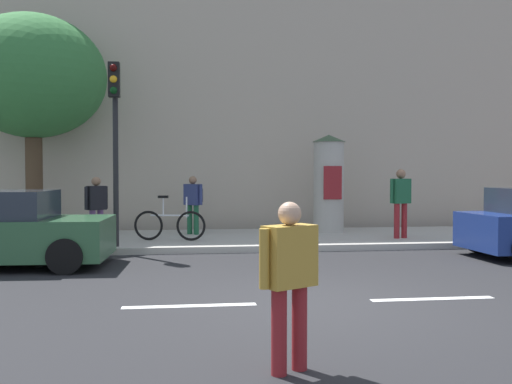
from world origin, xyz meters
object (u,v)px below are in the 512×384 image
(street_tree, at_px, (33,77))
(pedestrian_in_dark_shirt, at_px, (193,200))
(pedestrian_near_pole, at_px, (96,205))
(bicycle_leaning, at_px, (170,224))
(pedestrian_with_backpack, at_px, (289,273))
(pedestrian_with_bag, at_px, (401,197))
(poster_column, at_px, (329,183))
(traffic_light, at_px, (115,123))

(street_tree, height_order, pedestrian_in_dark_shirt, street_tree)
(pedestrian_near_pole, distance_m, bicycle_leaning, 1.79)
(pedestrian_with_backpack, height_order, pedestrian_with_bag, pedestrian_with_bag)
(poster_column, xyz_separation_m, pedestrian_in_dark_shirt, (-3.73, -0.12, -0.44))
(traffic_light, relative_size, pedestrian_near_pole, 2.61)
(poster_column, distance_m, pedestrian_near_pole, 6.31)
(pedestrian_with_backpack, xyz_separation_m, pedestrian_near_pole, (-2.93, 8.66, 0.15))
(traffic_light, relative_size, street_tree, 0.69)
(pedestrian_with_bag, xyz_separation_m, pedestrian_near_pole, (-7.41, -0.15, -0.13))
(pedestrian_near_pole, bearing_deg, street_tree, 130.55)
(street_tree, xyz_separation_m, pedestrian_with_bag, (9.34, -2.11, -3.14))
(traffic_light, xyz_separation_m, pedestrian_near_pole, (-0.52, 0.73, -1.84))
(traffic_light, height_order, pedestrian_with_bag, traffic_light)
(pedestrian_with_bag, distance_m, bicycle_leaning, 5.78)
(traffic_light, bearing_deg, pedestrian_in_dark_shirt, 54.77)
(traffic_light, bearing_deg, bicycle_leaning, 43.88)
(poster_column, distance_m, bicycle_leaning, 4.69)
(poster_column, relative_size, pedestrian_in_dark_shirt, 1.74)
(pedestrian_in_dark_shirt, bearing_deg, street_tree, 173.31)
(traffic_light, height_order, bicycle_leaning, traffic_light)
(pedestrian_in_dark_shirt, height_order, pedestrian_with_bag, pedestrian_with_bag)
(street_tree, bearing_deg, pedestrian_near_pole, -49.45)
(pedestrian_with_bag, xyz_separation_m, bicycle_leaning, (-5.74, 0.24, -0.64))
(street_tree, distance_m, pedestrian_with_backpack, 12.43)
(pedestrian_with_backpack, xyz_separation_m, pedestrian_with_bag, (4.48, 8.81, 0.28))
(street_tree, relative_size, pedestrian_in_dark_shirt, 3.75)
(pedestrian_with_backpack, relative_size, pedestrian_with_bag, 0.89)
(street_tree, bearing_deg, poster_column, -2.66)
(traffic_light, distance_m, bicycle_leaning, 2.84)
(poster_column, distance_m, street_tree, 8.42)
(street_tree, bearing_deg, bicycle_leaning, -27.46)
(poster_column, bearing_deg, bicycle_leaning, -160.91)
(poster_column, bearing_deg, pedestrian_in_dark_shirt, -178.10)
(traffic_light, xyz_separation_m, poster_column, (5.49, 2.61, -1.37))
(pedestrian_with_bag, bearing_deg, pedestrian_with_backpack, -116.98)
(poster_column, height_order, pedestrian_in_dark_shirt, poster_column)
(poster_column, bearing_deg, pedestrian_with_bag, -51.13)
(street_tree, xyz_separation_m, pedestrian_with_backpack, (4.85, -10.92, -3.41))
(poster_column, height_order, bicycle_leaning, poster_column)
(pedestrian_near_pole, xyz_separation_m, bicycle_leaning, (1.67, 0.38, -0.51))
(street_tree, distance_m, pedestrian_with_bag, 10.07)
(poster_column, relative_size, street_tree, 0.46)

